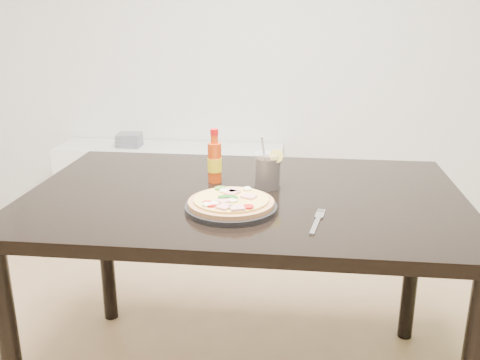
# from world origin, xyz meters

# --- Properties ---
(dining_table) EXTENTS (1.40, 0.90, 0.75)m
(dining_table) POSITION_xyz_m (-0.17, 0.54, 0.67)
(dining_table) COLOR black
(dining_table) RESTS_ON ground
(plate) EXTENTS (0.27, 0.27, 0.02)m
(plate) POSITION_xyz_m (-0.19, 0.38, 0.76)
(plate) COLOR black
(plate) RESTS_ON dining_table
(pizza) EXTENTS (0.25, 0.25, 0.03)m
(pizza) POSITION_xyz_m (-0.19, 0.38, 0.78)
(pizza) COLOR tan
(pizza) RESTS_ON plate
(hot_sauce_bottle) EXTENTS (0.05, 0.05, 0.18)m
(hot_sauce_bottle) POSITION_xyz_m (-0.28, 0.64, 0.82)
(hot_sauce_bottle) COLOR #CB3D0B
(hot_sauce_bottle) RESTS_ON dining_table
(cola_cup) EXTENTS (0.10, 0.09, 0.18)m
(cola_cup) POSITION_xyz_m (-0.10, 0.60, 0.81)
(cola_cup) COLOR black
(cola_cup) RESTS_ON dining_table
(fork) EXTENTS (0.05, 0.19, 0.00)m
(fork) POSITION_xyz_m (0.06, 0.32, 0.75)
(fork) COLOR silver
(fork) RESTS_ON dining_table
(media_console) EXTENTS (1.40, 0.34, 0.50)m
(media_console) POSITION_xyz_m (-0.80, 2.07, 0.25)
(media_console) COLOR white
(media_console) RESTS_ON ground
(cd_stack) EXTENTS (0.14, 0.12, 0.08)m
(cd_stack) POSITION_xyz_m (-1.05, 2.05, 0.54)
(cd_stack) COLOR slate
(cd_stack) RESTS_ON media_console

